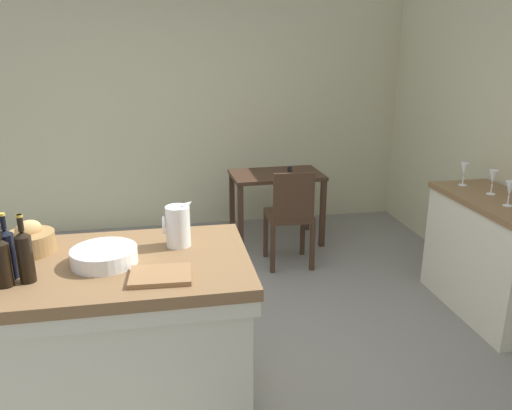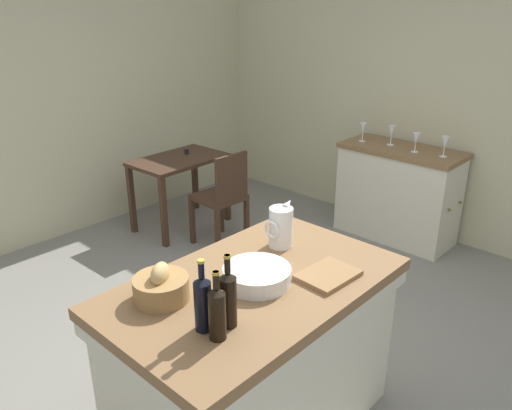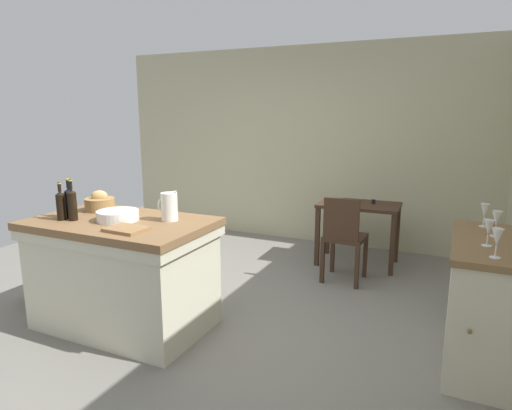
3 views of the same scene
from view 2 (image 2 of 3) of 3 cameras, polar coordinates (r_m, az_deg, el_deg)
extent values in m
plane|color=slate|center=(3.49, -1.43, -16.02)|extent=(6.76, 6.76, 0.00)
cube|color=#B7B28E|center=(5.00, -23.82, 10.49)|extent=(5.32, 0.12, 2.60)
cube|color=#B7B28E|center=(5.01, 20.07, 11.05)|extent=(0.12, 5.20, 2.60)
cube|color=brown|center=(2.47, -0.19, -9.18)|extent=(1.45, 0.88, 0.06)
cube|color=beige|center=(2.50, -0.19, -10.55)|extent=(1.43, 0.86, 0.08)
cube|color=beige|center=(2.73, -0.17, -17.30)|extent=(1.37, 0.80, 0.84)
cube|color=brown|center=(4.87, 16.17, 5.96)|extent=(0.52, 1.10, 0.04)
cube|color=beige|center=(5.00, 15.63, 1.06)|extent=(0.49, 1.07, 0.85)
sphere|color=brown|center=(4.68, 20.96, -0.53)|extent=(0.03, 0.03, 0.03)
sphere|color=brown|center=(4.89, 22.04, 0.25)|extent=(0.03, 0.03, 0.03)
cube|color=#3D281C|center=(5.01, -8.72, 5.07)|extent=(0.92, 0.59, 0.04)
cube|color=#3D281C|center=(4.71, -10.35, -0.85)|extent=(0.05, 0.05, 0.68)
cube|color=#3D281C|center=(5.22, -3.28, 1.82)|extent=(0.05, 0.05, 0.68)
cube|color=#3D281C|center=(5.08, -13.84, 0.59)|extent=(0.05, 0.05, 0.68)
cube|color=#3D281C|center=(5.56, -6.90, 2.97)|extent=(0.05, 0.05, 0.68)
cylinder|color=black|center=(5.13, -7.83, 6.02)|extent=(0.04, 0.04, 0.05)
cube|color=#3D281C|center=(4.66, -4.22, 0.91)|extent=(0.41, 0.41, 0.04)
cube|color=#3D281C|center=(4.46, -2.77, 3.10)|extent=(0.36, 0.04, 0.42)
cube|color=#3D281C|center=(4.99, -3.96, -0.65)|extent=(0.04, 0.04, 0.45)
cube|color=#3D281C|center=(4.78, -7.19, -1.84)|extent=(0.04, 0.04, 0.45)
cube|color=#3D281C|center=(4.75, -1.07, -1.84)|extent=(0.04, 0.04, 0.45)
cube|color=#3D281C|center=(4.53, -4.34, -3.16)|extent=(0.04, 0.04, 0.45)
cylinder|color=white|center=(2.73, 2.81, -2.52)|extent=(0.13, 0.13, 0.22)
cone|color=white|center=(2.73, 3.66, 0.17)|extent=(0.07, 0.04, 0.06)
torus|color=white|center=(2.68, 1.78, -2.80)|extent=(0.02, 0.10, 0.10)
cylinder|color=white|center=(2.42, 0.10, -7.93)|extent=(0.33, 0.33, 0.08)
cylinder|color=olive|center=(2.33, -10.62, -9.24)|extent=(0.25, 0.25, 0.11)
ellipsoid|color=tan|center=(2.29, -10.76, -7.65)|extent=(0.16, 0.14, 0.10)
cube|color=olive|center=(2.50, 8.12, -7.82)|extent=(0.30, 0.23, 0.02)
cylinder|color=black|center=(2.10, -3.14, -10.86)|extent=(0.07, 0.07, 0.22)
cone|color=black|center=(2.03, -3.22, -7.93)|extent=(0.07, 0.07, 0.03)
cylinder|color=black|center=(2.01, -3.25, -6.64)|extent=(0.03, 0.03, 0.08)
cylinder|color=#B29933|center=(1.99, -3.27, -5.81)|extent=(0.03, 0.03, 0.01)
cylinder|color=black|center=(2.08, -6.00, -11.28)|extent=(0.07, 0.07, 0.22)
cone|color=black|center=(2.02, -6.13, -8.40)|extent=(0.07, 0.07, 0.03)
cylinder|color=black|center=(1.99, -6.19, -7.13)|extent=(0.03, 0.03, 0.08)
cylinder|color=#B29933|center=(1.98, -6.23, -6.32)|extent=(0.03, 0.03, 0.01)
cylinder|color=black|center=(2.03, -4.39, -12.36)|extent=(0.07, 0.07, 0.20)
cone|color=black|center=(1.97, -4.49, -9.62)|extent=(0.07, 0.07, 0.02)
cylinder|color=black|center=(1.95, -4.53, -8.41)|extent=(0.03, 0.03, 0.07)
cylinder|color=#B29933|center=(1.93, -4.56, -7.64)|extent=(0.03, 0.03, 0.01)
cylinder|color=white|center=(4.69, 20.33, 5.16)|extent=(0.06, 0.06, 0.00)
cylinder|color=white|center=(4.68, 20.39, 5.60)|extent=(0.01, 0.01, 0.07)
cone|color=white|center=(4.66, 20.54, 6.64)|extent=(0.07, 0.07, 0.10)
cylinder|color=white|center=(4.76, 17.43, 5.75)|extent=(0.06, 0.06, 0.00)
cylinder|color=white|center=(4.75, 17.48, 6.18)|extent=(0.01, 0.01, 0.07)
cone|color=white|center=(4.73, 17.59, 7.17)|extent=(0.07, 0.07, 0.10)
cylinder|color=white|center=(4.93, 14.89, 6.58)|extent=(0.06, 0.06, 0.00)
cylinder|color=white|center=(4.92, 14.94, 7.01)|extent=(0.01, 0.01, 0.07)
cone|color=white|center=(4.90, 15.04, 8.02)|extent=(0.07, 0.07, 0.11)
cylinder|color=white|center=(5.00, 11.86, 7.07)|extent=(0.06, 0.06, 0.00)
cylinder|color=white|center=(4.99, 11.90, 7.49)|extent=(0.01, 0.01, 0.07)
cone|color=white|center=(4.97, 11.97, 8.46)|extent=(0.07, 0.07, 0.10)
camera|label=1|loc=(2.11, 70.22, 1.75)|focal=35.33mm
camera|label=3|loc=(4.14, 59.66, 5.52)|focal=30.86mm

